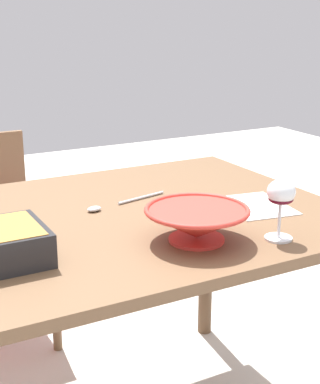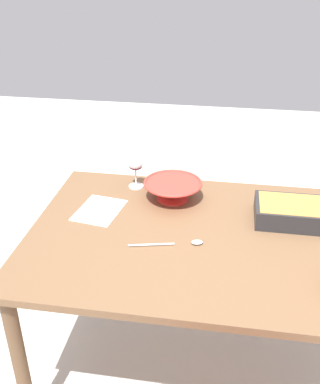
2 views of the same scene
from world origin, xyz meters
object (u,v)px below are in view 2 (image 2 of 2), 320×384
Objects in this scene: dining_table at (206,252)px; serving_spoon at (180,243)px; mixing_bowl at (173,189)px; wine_glass at (136,165)px; casserole_dish at (290,211)px; napkin at (99,210)px.

serving_spoon is at bearing -141.04° from dining_table.
mixing_bowl is 0.36m from serving_spoon.
wine_glass reaches higher than mixing_bowl.
dining_table is 5.05× the size of casserole_dish.
dining_table is 9.09× the size of wine_glass.
wine_glass is (-0.36, 0.36, 0.20)m from dining_table.
serving_spoon is at bearing -150.39° from casserole_dish.
casserole_dish is (0.33, 0.16, 0.13)m from dining_table.
serving_spoon is 1.23× the size of napkin.
wine_glass is 0.55× the size of serving_spoon.
wine_glass is 0.29m from napkin.
casserole_dish is 1.07× the size of mixing_bowl.
casserole_dish reaches higher than serving_spoon.
dining_table is 6.21× the size of napkin.
casserole_dish reaches higher than dining_table.
wine_glass is 0.68× the size of napkin.
serving_spoon is at bearing -77.96° from mixing_bowl.
napkin is (-0.11, -0.24, -0.11)m from wine_glass.
mixing_bowl is 0.93× the size of serving_spoon.
dining_table is at bearing -44.78° from wine_glass.
wine_glass is at bearing 64.90° from napkin.
mixing_bowl reaches higher than casserole_dish.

